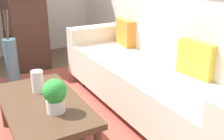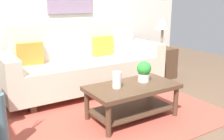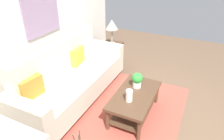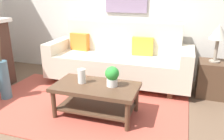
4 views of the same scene
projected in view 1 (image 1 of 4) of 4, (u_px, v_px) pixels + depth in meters
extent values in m
plane|color=brown|center=(1.00, 140.00, 2.45)|extent=(9.07, 9.07, 0.00)
cube|color=#B24C3D|center=(55.00, 124.00, 2.68)|extent=(2.96, 1.84, 0.01)
cube|color=beige|center=(151.00, 84.00, 2.81)|extent=(2.10, 0.84, 0.40)
cube|color=beige|center=(178.00, 35.00, 2.78)|extent=(2.10, 0.20, 0.56)
cube|color=beige|center=(99.00, 48.00, 3.70)|extent=(0.20, 0.84, 0.60)
cube|color=#513826|center=(107.00, 77.00, 3.67)|extent=(0.08, 0.74, 0.12)
cube|color=orange|center=(125.00, 32.00, 3.41)|extent=(0.37, 0.17, 0.32)
cube|color=gold|center=(197.00, 59.00, 2.44)|extent=(0.37, 0.15, 0.32)
cube|color=#513826|center=(43.00, 104.00, 2.22)|extent=(1.10, 0.60, 0.05)
cube|color=#513826|center=(46.00, 134.00, 2.32)|extent=(0.98, 0.50, 0.02)
cylinder|color=#513826|center=(4.00, 109.00, 2.58)|extent=(0.06, 0.06, 0.38)
cylinder|color=#513826|center=(55.00, 98.00, 2.81)|extent=(0.06, 0.06, 0.38)
cylinder|color=white|center=(37.00, 81.00, 2.36)|extent=(0.10, 0.10, 0.19)
cylinder|color=white|center=(56.00, 106.00, 2.05)|extent=(0.14, 0.14, 0.10)
sphere|color=green|center=(55.00, 91.00, 2.00)|extent=(0.18, 0.18, 0.18)
cube|color=#472D23|center=(24.00, 29.00, 4.20)|extent=(0.90, 0.50, 1.10)
cube|color=black|center=(9.00, 47.00, 4.17)|extent=(0.52, 0.02, 0.44)
cylinder|color=slate|center=(12.00, 62.00, 3.50)|extent=(0.16, 0.16, 0.61)
cylinder|color=brown|center=(7.00, 25.00, 3.31)|extent=(0.05, 0.04, 0.36)
cylinder|color=brown|center=(8.00, 25.00, 3.34)|extent=(0.05, 0.05, 0.36)
cylinder|color=brown|center=(5.00, 25.00, 3.32)|extent=(0.01, 0.03, 0.36)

